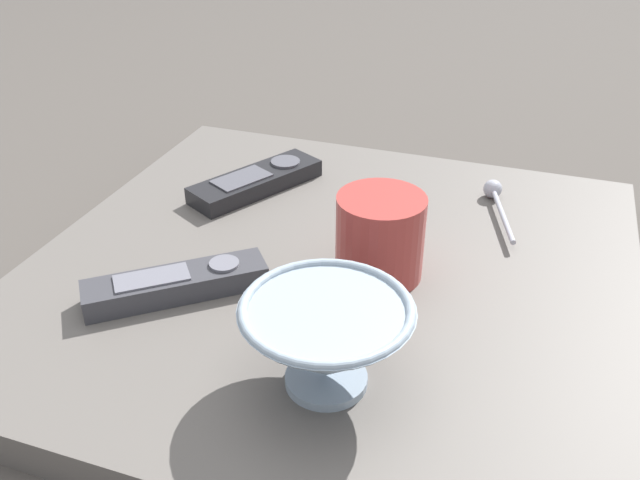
# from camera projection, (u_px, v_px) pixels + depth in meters

# --- Properties ---
(ground_plane) EXTENTS (6.00, 6.00, 0.00)m
(ground_plane) POSITION_uv_depth(u_px,v_px,m) (331.00, 292.00, 0.73)
(ground_plane) COLOR #47423D
(table) EXTENTS (0.61, 0.62, 0.04)m
(table) POSITION_uv_depth(u_px,v_px,m) (331.00, 279.00, 0.72)
(table) COLOR #5B5651
(table) RESTS_ON ground
(cereal_bowl) EXTENTS (0.14, 0.14, 0.08)m
(cereal_bowl) POSITION_uv_depth(u_px,v_px,m) (326.00, 341.00, 0.54)
(cereal_bowl) COLOR #8C9EAD
(cereal_bowl) RESTS_ON table
(coffee_mug) EXTENTS (0.09, 0.09, 0.09)m
(coffee_mug) POSITION_uv_depth(u_px,v_px,m) (379.00, 238.00, 0.67)
(coffee_mug) COLOR #A53833
(coffee_mug) RESTS_ON table
(teaspoon) EXTENTS (0.13, 0.05, 0.02)m
(teaspoon) POSITION_uv_depth(u_px,v_px,m) (495.00, 195.00, 0.82)
(teaspoon) COLOR #A3A5B2
(teaspoon) RESTS_ON table
(tv_remote_near) EXTENTS (0.18, 0.13, 0.02)m
(tv_remote_near) POSITION_uv_depth(u_px,v_px,m) (256.00, 181.00, 0.85)
(tv_remote_near) COLOR black
(tv_remote_near) RESTS_ON table
(tv_remote_far) EXTENTS (0.14, 0.16, 0.03)m
(tv_remote_far) POSITION_uv_depth(u_px,v_px,m) (176.00, 284.00, 0.66)
(tv_remote_far) COLOR #38383D
(tv_remote_far) RESTS_ON table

